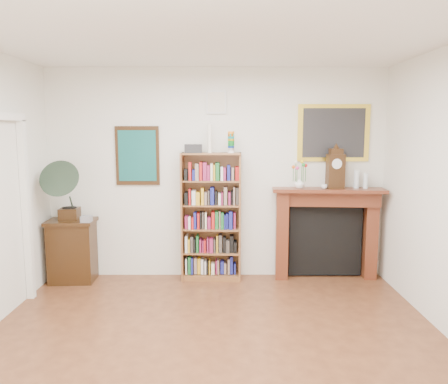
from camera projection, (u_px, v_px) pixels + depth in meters
name	position (u px, v px, depth m)	size (l,w,h in m)	color
room	(212.00, 206.00, 3.38)	(4.51, 5.01, 2.81)	#4D2817
door_casing	(5.00, 200.00, 4.58)	(0.08, 1.02, 2.17)	white
teal_poster	(137.00, 156.00, 5.80)	(0.58, 0.04, 0.78)	black
small_picture	(216.00, 102.00, 5.70)	(0.26, 0.04, 0.30)	white
gilt_painting	(333.00, 133.00, 5.76)	(0.95, 0.04, 0.75)	yellow
bookshelf	(211.00, 210.00, 5.76)	(0.80, 0.32, 1.95)	brown
side_cabinet	(73.00, 251.00, 5.75)	(0.61, 0.44, 0.83)	black
fireplace	(326.00, 225.00, 5.85)	(1.48, 0.46, 1.23)	#522713
gramophone	(65.00, 187.00, 5.55)	(0.52, 0.63, 0.79)	black
cd_stack	(86.00, 219.00, 5.55)	(0.12, 0.12, 0.08)	#A3A2AE
mantel_clock	(335.00, 169.00, 5.68)	(0.24, 0.16, 0.52)	black
flower_vase	(299.00, 183.00, 5.72)	(0.13, 0.13, 0.14)	white
teacup	(324.00, 187.00, 5.65)	(0.08, 0.08, 0.06)	silver
bottle_left	(357.00, 179.00, 5.73)	(0.07, 0.07, 0.24)	silver
bottle_right	(366.00, 181.00, 5.70)	(0.06, 0.06, 0.20)	silver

